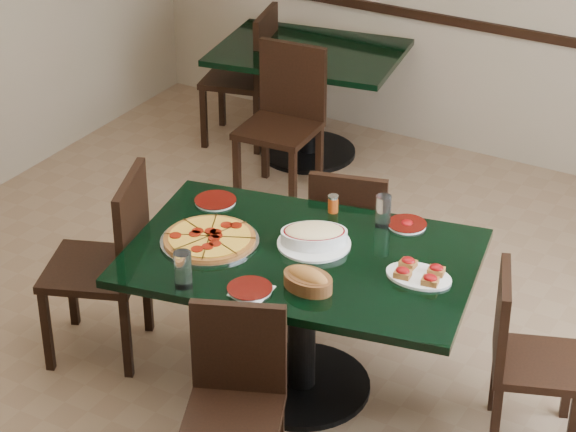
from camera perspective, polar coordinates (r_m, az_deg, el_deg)
The scene contains 20 objects.
floor at distance 5.62m, azimuth -0.74°, elevation -7.43°, with size 5.50×5.50×0.00m, color brown.
main_table at distance 5.13m, azimuth 0.71°, elevation -3.67°, with size 1.71×1.27×0.75m.
back_table at distance 7.44m, azimuth 1.05°, elevation 6.82°, with size 1.31×1.05×0.75m.
chair_far at distance 5.76m, azimuth 3.20°, elevation -0.88°, with size 0.49×0.49×0.84m.
chair_near at distance 4.66m, azimuth -2.67°, elevation -9.02°, with size 0.52×0.52×0.85m.
chair_right at distance 5.01m, azimuth 11.78°, elevation -6.70°, with size 0.50×0.50×0.83m.
chair_left at distance 5.46m, azimuth -8.97°, elevation -2.03°, with size 0.59×0.59×0.98m.
back_chair_near at distance 6.95m, azimuth -0.16°, elevation 5.27°, with size 0.47×0.47×0.95m.
back_chair_left at distance 7.64m, azimuth -1.92°, elevation 7.46°, with size 0.53×0.53×0.94m.
pepperoni_pizza at distance 5.12m, azimuth -4.00°, elevation -1.17°, with size 0.45×0.45×0.04m.
lasagna_casserole at distance 5.08m, azimuth 1.33°, elevation -1.02°, with size 0.36×0.34×0.09m.
bread_basket at distance 4.77m, azimuth 1.02°, elevation -3.26°, with size 0.25×0.19×0.10m.
bruschetta_platter at distance 4.88m, azimuth 6.66°, elevation -2.90°, with size 0.30×0.21×0.05m.
side_plate_near at distance 4.77m, azimuth -1.96°, elevation -3.72°, with size 0.20×0.20×0.02m.
side_plate_far_r at distance 5.27m, azimuth 6.07°, elevation -0.41°, with size 0.18×0.18×0.03m.
side_plate_far_l at distance 5.46m, azimuth -3.71°, elevation 0.78°, with size 0.20×0.20×0.02m.
napkin_setting at distance 4.77m, azimuth -1.85°, elevation -3.83°, with size 0.17×0.17×0.01m.
water_glass_a at distance 5.23m, azimuth 4.86°, elevation 0.25°, with size 0.07×0.07×0.16m, color white.
water_glass_b at distance 4.78m, azimuth -5.36°, elevation -2.72°, with size 0.08×0.08×0.17m, color white.
pepper_shaker at distance 5.35m, azimuth 2.31°, elevation 0.64°, with size 0.05×0.05×0.09m.
Camera 1 is at (2.32, -3.87, 3.34)m, focal length 70.00 mm.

